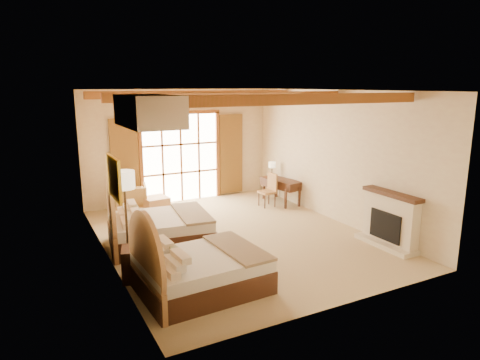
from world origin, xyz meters
TOP-DOWN VIEW (x-y plane):
  - floor at (0.00, 0.00)m, footprint 7.00×7.00m
  - wall_back at (0.00, 3.50)m, footprint 5.50×0.00m
  - wall_left at (-2.75, 0.00)m, footprint 0.00×7.00m
  - wall_right at (2.75, 0.00)m, footprint 0.00×7.00m
  - ceiling at (0.00, 0.00)m, footprint 7.00×7.00m
  - ceiling_beams at (0.00, 0.00)m, footprint 5.39×4.60m
  - french_doors at (0.00, 3.44)m, footprint 3.95×0.08m
  - fireplace at (2.60, -2.00)m, footprint 0.46×1.40m
  - painting at (-2.70, -0.75)m, footprint 0.06×0.95m
  - canopy_valance at (-2.40, -2.00)m, footprint 0.70×1.40m
  - bed_near at (-1.79, -2.04)m, footprint 2.05×1.59m
  - bed_far at (-1.79, 0.27)m, footprint 2.23×1.79m
  - nightstand at (-2.50, -1.15)m, footprint 0.59×0.59m
  - floor_lamp at (-2.50, -0.55)m, footprint 0.38×0.38m
  - armchair at (-1.60, 2.98)m, footprint 0.95×0.96m
  - ottoman at (-1.06, 2.54)m, footprint 0.66×0.66m
  - desk at (2.43, 1.90)m, footprint 0.78×1.34m
  - desk_chair at (1.89, 1.74)m, footprint 0.44×0.44m
  - desk_lamp at (2.46, 2.45)m, footprint 0.21×0.21m

SIDE VIEW (x-z plane):
  - floor at x=0.00m, z-range 0.00..0.00m
  - ottoman at x=-1.06m, z-range 0.00..0.43m
  - desk_chair at x=1.89m, z-range -0.18..0.75m
  - nightstand at x=-2.50m, z-range 0.00..0.58m
  - desk at x=2.43m, z-range 0.02..0.71m
  - armchair at x=-1.60m, z-range 0.00..0.74m
  - bed_near at x=-1.79m, z-range -0.26..1.05m
  - bed_far at x=-1.79m, z-range -0.27..1.08m
  - fireplace at x=2.60m, z-range -0.07..1.09m
  - desk_lamp at x=2.46m, z-range 0.79..1.20m
  - french_doors at x=0.00m, z-range -0.05..2.55m
  - floor_lamp at x=-2.50m, z-range 0.64..2.45m
  - wall_back at x=0.00m, z-range -1.15..4.35m
  - wall_left at x=-2.75m, z-range -1.90..5.10m
  - wall_right at x=2.75m, z-range -1.90..5.10m
  - painting at x=-2.70m, z-range 1.38..2.12m
  - canopy_valance at x=-2.40m, z-range 2.73..3.18m
  - ceiling_beams at x=0.00m, z-range 2.99..3.17m
  - ceiling at x=0.00m, z-range 3.20..3.20m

